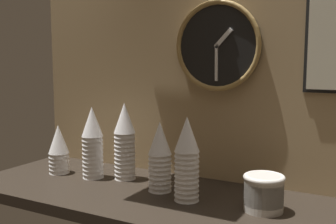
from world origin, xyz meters
name	(u,v)px	position (x,y,z in m)	size (l,w,h in m)	color
ground_plane	(175,201)	(0.00, 0.00, -0.02)	(1.60, 0.56, 0.04)	black
wall_tiled_back	(207,46)	(0.00, 0.27, 0.53)	(1.60, 0.03, 1.05)	tan
cup_stack_center_right	(187,159)	(0.06, -0.02, 0.14)	(0.09, 0.09, 0.29)	white
cup_stack_left	(93,142)	(-0.39, 0.04, 0.14)	(0.09, 0.09, 0.29)	white
cup_stack_center	(160,157)	(-0.07, 0.02, 0.13)	(0.09, 0.09, 0.25)	white
cup_stack_far_left	(59,149)	(-0.56, 0.02, 0.10)	(0.09, 0.09, 0.20)	white
cup_stack_center_left	(125,141)	(-0.27, 0.09, 0.15)	(0.09, 0.09, 0.30)	white
bowl_stack_right	(264,192)	(0.31, 0.01, 0.06)	(0.13, 0.13, 0.12)	beige
wall_clock	(217,46)	(0.05, 0.23, 0.52)	(0.34, 0.03, 0.34)	black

